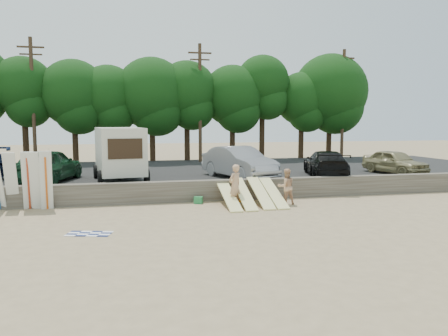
{
  "coord_description": "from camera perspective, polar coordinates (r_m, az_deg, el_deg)",
  "views": [
    {
      "loc": [
        -3.64,
        -17.44,
        3.8
      ],
      "look_at": [
        0.96,
        3.0,
        1.57
      ],
      "focal_mm": 35.0,
      "sensor_mm": 36.0,
      "label": 1
    }
  ],
  "objects": [
    {
      "name": "surfboard_low_1",
      "position": [
        19.79,
        2.61,
        -3.38
      ],
      "size": [
        0.56,
        2.84,
        1.11
      ],
      "primitive_type": "cube",
      "rotation": [
        0.35,
        0.0,
        0.0
      ],
      "color": "#F8F19C",
      "rests_on": "ground"
    },
    {
      "name": "beachgoer_b",
      "position": [
        20.26,
        8.12,
        -2.42
      ],
      "size": [
        0.81,
        0.63,
        1.66
      ],
      "primitive_type": "imported",
      "rotation": [
        0.0,
        0.0,
        3.14
      ],
      "color": "tan",
      "rests_on": "ground"
    },
    {
      "name": "car_1",
      "position": [
        24.25,
        -21.97,
        0.34
      ],
      "size": [
        3.28,
        5.43,
        1.73
      ],
      "primitive_type": "imported",
      "rotation": [
        0.0,
        0.0,
        2.88
      ],
      "color": "#153C24",
      "rests_on": "parking_lot"
    },
    {
      "name": "car_3",
      "position": [
        25.57,
        13.13,
        0.59
      ],
      "size": [
        3.35,
        5.39,
        1.46
      ],
      "primitive_type": "imported",
      "rotation": [
        0.0,
        0.0,
        2.86
      ],
      "color": "black",
      "rests_on": "parking_lot"
    },
    {
      "name": "surfboard_upright_1",
      "position": [
        20.78,
        -26.03,
        -1.57
      ],
      "size": [
        0.52,
        0.77,
        2.52
      ],
      "primitive_type": "cube",
      "rotation": [
        0.28,
        0.0,
        0.02
      ],
      "color": "silver",
      "rests_on": "ground"
    },
    {
      "name": "utility_poles",
      "position": [
        33.95,
        -3.15,
        8.81
      ],
      "size": [
        25.8,
        0.26,
        9.0
      ],
      "color": "#473321",
      "rests_on": "parking_lot"
    },
    {
      "name": "box_trailer",
      "position": [
        23.69,
        -13.47,
        2.18
      ],
      "size": [
        2.97,
        4.63,
        2.78
      ],
      "rotation": [
        0.0,
        0.0,
        0.13
      ],
      "color": "beige",
      "rests_on": "parking_lot"
    },
    {
      "name": "parking_lot",
      "position": [
        28.39,
        -5.23,
        -0.93
      ],
      "size": [
        44.0,
        14.5,
        0.7
      ],
      "primitive_type": "cube",
      "color": "#282828",
      "rests_on": "ground"
    },
    {
      "name": "surfboard_low_0",
      "position": [
        19.64,
        0.68,
        -3.75
      ],
      "size": [
        0.56,
        2.9,
        0.9
      ],
      "primitive_type": "cube",
      "rotation": [
        0.28,
        0.0,
        0.0
      ],
      "color": "#F8F19C",
      "rests_on": "ground"
    },
    {
      "name": "surfboard_low_2",
      "position": [
        20.12,
        4.79,
        -3.23
      ],
      "size": [
        0.56,
        2.84,
        1.11
      ],
      "primitive_type": "cube",
      "rotation": [
        0.36,
        0.0,
        0.0
      ],
      "color": "#F8F19C",
      "rests_on": "ground"
    },
    {
      "name": "seawall",
      "position": [
        21.02,
        -2.56,
        -2.96
      ],
      "size": [
        44.0,
        0.5,
        1.0
      ],
      "primitive_type": "cube",
      "color": "#6B6356",
      "rests_on": "ground"
    },
    {
      "name": "treeline",
      "position": [
        35.4,
        -5.49,
        9.97
      ],
      "size": [
        33.7,
        6.33,
        8.87
      ],
      "color": "#382616",
      "rests_on": "parking_lot"
    },
    {
      "name": "beach_towel",
      "position": [
        15.69,
        -17.2,
        -8.2
      ],
      "size": [
        1.84,
        1.84,
        0.0
      ],
      "primitive_type": "plane",
      "rotation": [
        0.0,
        0.0,
        -0.27
      ],
      "color": "white",
      "rests_on": "ground"
    },
    {
      "name": "car_2",
      "position": [
        24.01,
        1.96,
        0.74
      ],
      "size": [
        3.45,
        5.58,
        1.74
      ],
      "primitive_type": "imported",
      "rotation": [
        0.0,
        0.0,
        0.33
      ],
      "color": "gray",
      "rests_on": "parking_lot"
    },
    {
      "name": "surfboard_upright_4",
      "position": [
        20.25,
        -22.21,
        -1.52
      ],
      "size": [
        0.57,
        0.58,
        2.57
      ],
      "primitive_type": "cube",
      "rotation": [
        0.18,
        0.0,
        0.14
      ],
      "color": "silver",
      "rests_on": "ground"
    },
    {
      "name": "surfboard_upright_3",
      "position": [
        20.42,
        -23.46,
        -1.55
      ],
      "size": [
        0.55,
        0.71,
        2.54
      ],
      "primitive_type": "cube",
      "rotation": [
        0.24,
        0.0,
        -0.08
      ],
      "color": "silver",
      "rests_on": "ground"
    },
    {
      "name": "cooler",
      "position": [
        20.43,
        -3.37,
        -4.2
      ],
      "size": [
        0.46,
        0.41,
        0.32
      ],
      "primitive_type": "cube",
      "rotation": [
        0.0,
        0.0,
        -0.35
      ],
      "color": "#248442",
      "rests_on": "ground"
    },
    {
      "name": "beachgoer_a",
      "position": [
        19.68,
        1.44,
        -2.27
      ],
      "size": [
        0.82,
        0.75,
        1.89
      ],
      "primitive_type": "imported",
      "rotation": [
        0.0,
        0.0,
        3.71
      ],
      "color": "tan",
      "rests_on": "ground"
    },
    {
      "name": "gear_bag",
      "position": [
        20.83,
        2.01,
        -4.13
      ],
      "size": [
        0.36,
        0.33,
        0.22
      ],
      "primitive_type": "cube",
      "rotation": [
        0.0,
        0.0,
        0.32
      ],
      "color": "orange",
      "rests_on": "ground"
    },
    {
      "name": "surfboard_low_3",
      "position": [
        20.33,
        6.48,
        -3.23
      ],
      "size": [
        0.56,
        2.86,
        1.06
      ],
      "primitive_type": "cube",
      "rotation": [
        0.34,
        0.0,
        0.0
      ],
      "color": "#F8F19C",
      "rests_on": "ground"
    },
    {
      "name": "ground",
      "position": [
        18.22,
        -0.88,
        -5.97
      ],
      "size": [
        120.0,
        120.0,
        0.0
      ],
      "primitive_type": "plane",
      "color": "tan",
      "rests_on": "ground"
    },
    {
      "name": "car_4",
      "position": [
        27.9,
        21.4,
        0.75
      ],
      "size": [
        2.48,
        4.45,
        1.43
      ],
      "primitive_type": "imported",
      "rotation": [
        0.0,
        0.0,
        0.2
      ],
      "color": "#8E845A",
      "rests_on": "parking_lot"
    },
    {
      "name": "surfboard_upright_2",
      "position": [
        20.52,
        -24.19,
        -1.54
      ],
      "size": [
        0.58,
        0.71,
        2.54
      ],
      "primitive_type": "cube",
      "rotation": [
        0.23,
        0.0,
        0.13
      ],
      "color": "silver",
      "rests_on": "ground"
    }
  ]
}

